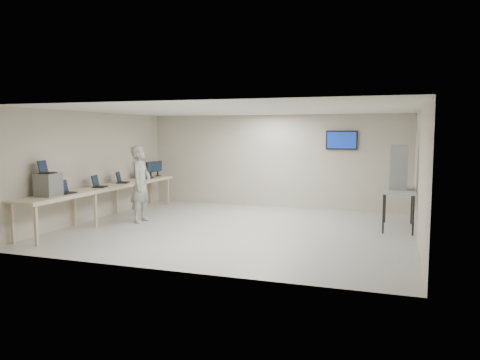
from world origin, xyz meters
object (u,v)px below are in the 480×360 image
(side_table, at_px, (399,192))
(equipment_box, at_px, (48,185))
(workbench, at_px, (107,189))
(soldier, at_px, (141,184))

(side_table, bearing_deg, equipment_box, -155.23)
(workbench, xyz_separation_m, equipment_box, (-0.06, -2.06, 0.32))
(equipment_box, height_order, soldier, soldier)
(equipment_box, distance_m, side_table, 7.99)
(soldier, relative_size, side_table, 1.24)
(equipment_box, bearing_deg, soldier, 61.62)
(workbench, bearing_deg, side_table, 10.15)
(equipment_box, relative_size, side_table, 0.31)
(workbench, bearing_deg, soldier, 3.23)
(workbench, height_order, side_table, side_table)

